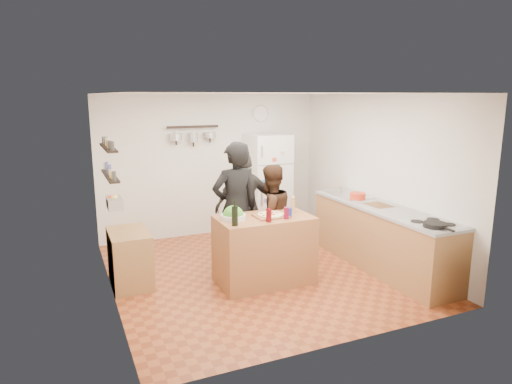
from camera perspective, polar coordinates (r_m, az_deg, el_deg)
name	(u,v)px	position (r m, az deg, el deg)	size (l,w,h in m)	color
room_shell	(248,181)	(6.62, -1.00, 1.32)	(4.20, 4.20, 4.20)	brown
prep_island	(264,250)	(6.14, 1.05, -7.23)	(1.25, 0.72, 0.91)	#955B36
pizza_board	(271,216)	(6.02, 1.84, -3.00)	(0.42, 0.34, 0.02)	brown
pizza	(271,214)	(6.01, 1.84, -2.83)	(0.34, 0.34, 0.02)	#D2C28A
salad_bowl	(233,217)	(5.88, -2.87, -3.13)	(0.33, 0.33, 0.07)	silver
wine_bottle	(235,216)	(5.59, -2.66, -3.04)	(0.08, 0.08, 0.24)	black
wine_glass_near	(269,215)	(5.75, 1.61, -2.94)	(0.07, 0.07, 0.17)	#51060B
wine_glass_far	(286,213)	(5.90, 3.82, -2.64)	(0.06, 0.06, 0.15)	maroon
pepper_mill	(293,206)	(6.22, 4.65, -1.76)	(0.06, 0.06, 0.18)	#A77D46
salt_canister	(289,212)	(6.01, 4.15, -2.54)	(0.07, 0.07, 0.12)	navy
person_left	(235,208)	(6.35, -2.59, -2.06)	(0.68, 0.45, 1.87)	black
person_center	(270,217)	(6.60, 1.77, -3.09)	(0.74, 0.58, 1.52)	black
person_back	(245,206)	(6.94, -1.35, -1.77)	(0.97, 0.40, 1.65)	#2A2725
counter_run	(381,238)	(6.88, 15.39, -5.56)	(0.63, 2.63, 0.90)	#9E7042
stove_top	(433,224)	(6.08, 21.22, -3.76)	(0.60, 0.62, 0.02)	white
skillet	(435,225)	(5.91, 21.48, -3.85)	(0.28, 0.28, 0.05)	black
sink	(349,195)	(7.42, 11.50, -0.39)	(0.50, 0.80, 0.03)	silver
cutting_board	(379,206)	(6.84, 15.09, -1.67)	(0.30, 0.40, 0.02)	brown
red_bowl	(358,196)	(7.14, 12.60, -0.49)	(0.24, 0.24, 0.10)	red
fridge	(268,184)	(8.29, 1.47, 1.03)	(0.70, 0.68, 1.80)	white
wall_clock	(260,114)	(8.44, 0.56, 9.78)	(0.30, 0.30, 0.03)	silver
spice_shelf_lower	(110,176)	(5.93, -17.78, 1.95)	(0.12, 1.00, 0.03)	black
spice_shelf_upper	(108,148)	(5.88, -17.99, 5.30)	(0.12, 1.00, 0.03)	black
produce_basket	(114,203)	(6.00, -17.28, -1.32)	(0.18, 0.35, 0.14)	silver
side_table	(130,258)	(6.32, -15.48, -7.97)	(0.50, 0.80, 0.73)	#90623C
pot_rack	(193,127)	(7.94, -7.89, 8.08)	(0.90, 0.04, 0.04)	black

